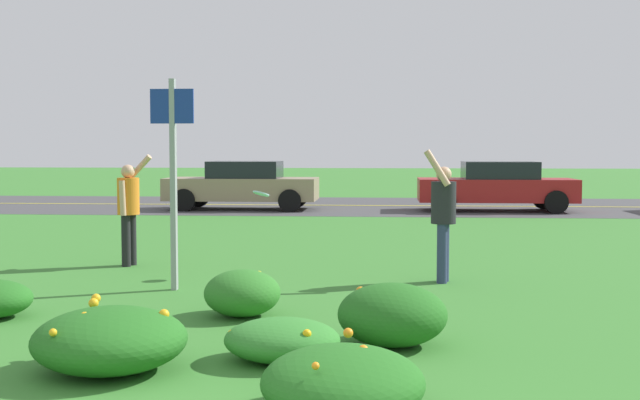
% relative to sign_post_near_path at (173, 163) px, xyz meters
% --- Properties ---
extents(ground_plane, '(120.00, 120.00, 0.00)m').
position_rel_sign_post_near_path_xyz_m(ground_plane, '(1.11, 4.37, -1.64)').
color(ground_plane, '#387A2D').
extents(highway_strip, '(120.00, 8.37, 0.01)m').
position_rel_sign_post_near_path_xyz_m(highway_strip, '(1.11, 15.44, -1.64)').
color(highway_strip, '#424244').
rests_on(highway_strip, ground).
extents(highway_center_stripe, '(120.00, 0.16, 0.00)m').
position_rel_sign_post_near_path_xyz_m(highway_center_stripe, '(1.11, 15.44, -1.63)').
color(highway_center_stripe, yellow).
rests_on(highway_center_stripe, ground).
extents(daylily_clump_mid_right, '(1.13, 1.22, 0.49)m').
position_rel_sign_post_near_path_xyz_m(daylily_clump_mid_right, '(2.44, -4.69, -1.41)').
color(daylily_clump_mid_right, '#23661E').
rests_on(daylily_clump_mid_right, ground).
extents(daylily_clump_front_center, '(1.01, 0.86, 0.37)m').
position_rel_sign_post_near_path_xyz_m(daylily_clump_front_center, '(1.84, -3.32, -1.46)').
color(daylily_clump_front_center, '#337F2D').
rests_on(daylily_clump_front_center, ground).
extents(daylily_clump_front_right, '(1.27, 1.26, 0.55)m').
position_rel_sign_post_near_path_xyz_m(daylily_clump_front_right, '(0.48, -3.75, -1.38)').
color(daylily_clump_front_right, '#23661E').
rests_on(daylily_clump_front_right, ground).
extents(daylily_clump_near_camera, '(0.84, 0.88, 0.51)m').
position_rel_sign_post_near_path_xyz_m(daylily_clump_near_camera, '(1.17, -1.53, -1.39)').
color(daylily_clump_near_camera, '#2D7526').
rests_on(daylily_clump_near_camera, ground).
extents(daylily_clump_mid_left, '(1.02, 1.00, 0.58)m').
position_rel_sign_post_near_path_xyz_m(daylily_clump_mid_left, '(2.79, -2.70, -1.35)').
color(daylily_clump_mid_left, '#23661E').
rests_on(daylily_clump_mid_left, ground).
extents(sign_post_near_path, '(0.56, 0.10, 2.72)m').
position_rel_sign_post_near_path_xyz_m(sign_post_near_path, '(0.00, 0.00, 0.00)').
color(sign_post_near_path, '#93969B').
rests_on(sign_post_near_path, ground).
extents(person_thrower_orange_shirt, '(0.52, 0.52, 1.74)m').
position_rel_sign_post_near_path_xyz_m(person_thrower_orange_shirt, '(-1.26, 2.03, -0.69)').
color(person_thrower_orange_shirt, orange).
rests_on(person_thrower_orange_shirt, ground).
extents(person_catcher_dark_shirt, '(0.46, 0.52, 1.82)m').
position_rel_sign_post_near_path_xyz_m(person_catcher_dark_shirt, '(3.51, 0.89, -0.69)').
color(person_catcher_dark_shirt, '#232328').
rests_on(person_catcher_dark_shirt, ground).
extents(frisbee_pale_blue, '(0.25, 0.24, 0.13)m').
position_rel_sign_post_near_path_xyz_m(frisbee_pale_blue, '(0.93, 1.30, -0.46)').
color(frisbee_pale_blue, '#ADD6E5').
extents(car_red_center_left, '(4.50, 2.00, 1.45)m').
position_rel_sign_post_near_path_xyz_m(car_red_center_left, '(5.95, 13.55, -0.90)').
color(car_red_center_left, maroon).
rests_on(car_red_center_left, ground).
extents(car_tan_center_right, '(4.50, 2.00, 1.45)m').
position_rel_sign_post_near_path_xyz_m(car_tan_center_right, '(-1.56, 13.55, -0.90)').
color(car_tan_center_right, '#937F60').
rests_on(car_tan_center_right, ground).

